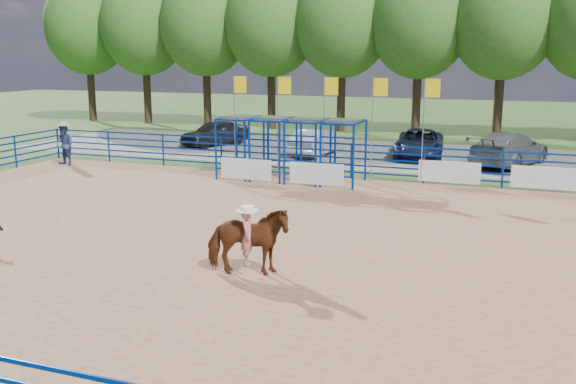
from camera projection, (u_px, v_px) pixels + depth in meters
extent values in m
plane|color=#3A5722|center=(257.00, 244.00, 17.65)|extent=(120.00, 120.00, 0.00)
cube|color=#A57652|center=(257.00, 243.00, 17.65)|extent=(30.00, 20.00, 0.02)
cube|color=slate|center=(386.00, 155.00, 33.22)|extent=(40.00, 10.00, 0.01)
imported|color=#612E13|center=(248.00, 241.00, 14.95)|extent=(2.13, 1.45, 1.65)
imported|color=red|center=(247.00, 210.00, 14.80)|extent=(0.44, 0.54, 1.29)
cylinder|color=white|center=(247.00, 181.00, 14.65)|extent=(0.54, 0.54, 0.12)
imported|color=navy|center=(65.00, 145.00, 29.75)|extent=(1.05, 0.89, 1.90)
cylinder|color=tan|center=(63.00, 125.00, 29.55)|extent=(0.56, 0.56, 0.11)
imported|color=black|center=(215.00, 133.00, 36.43)|extent=(3.18, 4.49, 1.42)
imported|color=gray|center=(316.00, 142.00, 32.78)|extent=(1.85, 4.23, 1.35)
imported|color=#141832|center=(419.00, 143.00, 32.25)|extent=(2.81, 5.20, 1.39)
imported|color=#5C5C5F|center=(509.00, 149.00, 29.83)|extent=(3.90, 5.82, 1.57)
cube|color=white|center=(246.00, 169.00, 25.95)|extent=(2.20, 0.04, 0.85)
cube|color=white|center=(316.00, 174.00, 24.92)|extent=(2.20, 0.04, 0.85)
cube|color=white|center=(449.00, 172.00, 25.29)|extent=(2.40, 0.04, 0.85)
cube|color=white|center=(544.00, 178.00, 24.09)|extent=(2.40, 0.04, 0.85)
cylinder|color=#3F2B19|center=(91.00, 90.00, 49.49)|extent=(0.56, 0.56, 4.80)
ellipsoid|color=#325F1E|center=(87.00, 21.00, 48.40)|extent=(6.40, 6.40, 7.36)
cylinder|color=#3F2B19|center=(147.00, 91.00, 47.78)|extent=(0.56, 0.56, 4.80)
ellipsoid|color=#325F1E|center=(144.00, 19.00, 46.69)|extent=(6.40, 6.40, 7.36)
cylinder|color=#3F2B19|center=(207.00, 92.00, 46.08)|extent=(0.56, 0.56, 4.80)
ellipsoid|color=#325F1E|center=(205.00, 18.00, 44.99)|extent=(6.40, 6.40, 7.36)
cylinder|color=#3F2B19|center=(272.00, 94.00, 44.37)|extent=(0.56, 0.56, 4.80)
ellipsoid|color=#325F1E|center=(271.00, 17.00, 43.28)|extent=(6.40, 6.40, 7.36)
cylinder|color=#3F2B19|center=(341.00, 95.00, 42.66)|extent=(0.56, 0.56, 4.80)
ellipsoid|color=#325F1E|center=(343.00, 15.00, 41.57)|extent=(6.40, 6.40, 7.36)
cylinder|color=#3F2B19|center=(417.00, 97.00, 40.95)|extent=(0.56, 0.56, 4.80)
ellipsoid|color=#325F1E|center=(420.00, 14.00, 39.86)|extent=(6.40, 6.40, 7.36)
cylinder|color=#3F2B19|center=(499.00, 99.00, 39.24)|extent=(0.56, 0.56, 4.80)
ellipsoid|color=#325F1E|center=(505.00, 12.00, 38.15)|extent=(6.40, 6.40, 7.36)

